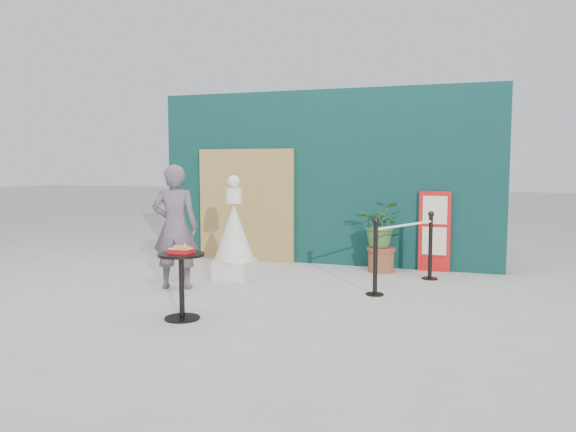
# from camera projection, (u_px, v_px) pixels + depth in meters

# --- Properties ---
(ground) EXTENTS (60.00, 60.00, 0.00)m
(ground) POSITION_uv_depth(u_px,v_px,m) (256.00, 305.00, 6.95)
(ground) COLOR #ADAAA5
(ground) RESTS_ON ground
(back_wall) EXTENTS (6.00, 0.30, 3.00)m
(back_wall) POSITION_uv_depth(u_px,v_px,m) (324.00, 178.00, 9.77)
(back_wall) COLOR #0B332E
(back_wall) RESTS_ON ground
(bamboo_fence) EXTENTS (1.80, 0.08, 2.00)m
(bamboo_fence) POSITION_uv_depth(u_px,v_px,m) (246.00, 205.00, 10.07)
(bamboo_fence) COLOR tan
(bamboo_fence) RESTS_ON ground
(woman) EXTENTS (0.73, 0.59, 1.73)m
(woman) POSITION_uv_depth(u_px,v_px,m) (175.00, 227.00, 7.79)
(woman) COLOR #65565F
(woman) RESTS_ON ground
(menu_board) EXTENTS (0.50, 0.07, 1.30)m
(menu_board) POSITION_uv_depth(u_px,v_px,m) (435.00, 232.00, 9.05)
(menu_board) COLOR red
(menu_board) RESTS_ON ground
(statue) EXTENTS (0.61, 0.61, 1.57)m
(statue) POSITION_uv_depth(u_px,v_px,m) (234.00, 237.00, 8.47)
(statue) COLOR white
(statue) RESTS_ON ground
(cafe_table) EXTENTS (0.52, 0.52, 0.75)m
(cafe_table) POSITION_uv_depth(u_px,v_px,m) (181.00, 275.00, 6.28)
(cafe_table) COLOR black
(cafe_table) RESTS_ON ground
(food_basket) EXTENTS (0.26, 0.19, 0.11)m
(food_basket) POSITION_uv_depth(u_px,v_px,m) (181.00, 250.00, 6.25)
(food_basket) COLOR red
(food_basket) RESTS_ON cafe_table
(planter) EXTENTS (0.68, 0.59, 1.15)m
(planter) POSITION_uv_depth(u_px,v_px,m) (381.00, 231.00, 9.00)
(planter) COLOR brown
(planter) RESTS_ON ground
(stanchion_barrier) EXTENTS (0.84, 1.54, 1.03)m
(stanchion_barrier) POSITION_uv_depth(u_px,v_px,m) (405.00, 252.00, 7.93)
(stanchion_barrier) COLOR black
(stanchion_barrier) RESTS_ON ground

